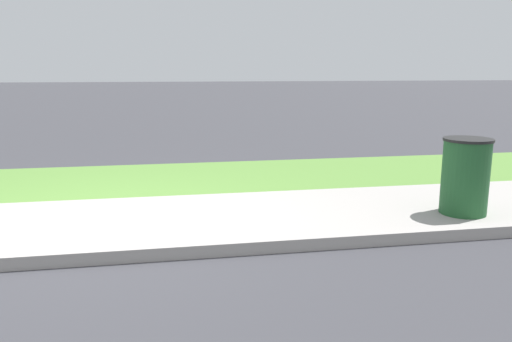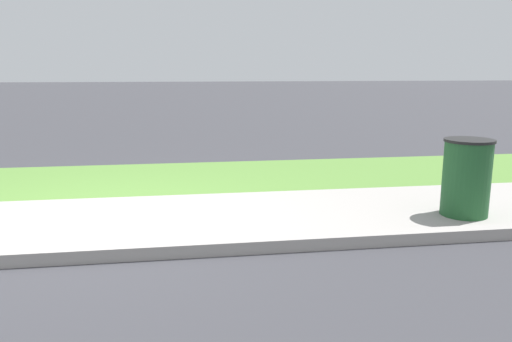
% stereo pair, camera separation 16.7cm
% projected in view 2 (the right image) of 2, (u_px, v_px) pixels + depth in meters
% --- Properties ---
extents(ground_plane, '(120.00, 120.00, 0.00)m').
position_uv_depth(ground_plane, '(91.00, 223.00, 5.35)').
color(ground_plane, '#38383D').
extents(sidewalk_pavement, '(18.00, 2.08, 0.01)m').
position_uv_depth(sidewalk_pavement, '(91.00, 222.00, 5.35)').
color(sidewalk_pavement, '#9E9993').
rests_on(sidewalk_pavement, ground).
extents(grass_verge, '(18.00, 2.29, 0.01)m').
position_uv_depth(grass_verge, '(115.00, 179.00, 7.46)').
color(grass_verge, '#568438').
rests_on(grass_verge, ground).
extents(street_curb, '(18.00, 0.16, 0.12)m').
position_uv_depth(street_curb, '(68.00, 255.00, 4.25)').
color(street_curb, '#9E9993').
rests_on(street_curb, ground).
extents(trash_bin, '(0.54, 0.54, 0.87)m').
position_uv_depth(trash_bin, '(466.00, 178.00, 5.52)').
color(trash_bin, '#1E5128').
rests_on(trash_bin, ground).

